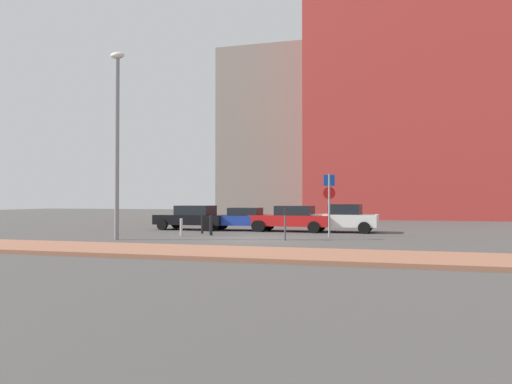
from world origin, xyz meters
The scene contains 14 objects.
ground_plane centered at (0.00, 0.00, 0.00)m, with size 120.00×120.00×0.00m, color #4C4947.
sidewalk_brick centered at (0.00, -6.00, 0.07)m, with size 40.00×3.33×0.14m, color #9E664C.
parked_car_black centered at (-5.33, 5.65, 0.75)m, with size 4.41×2.15×1.45m.
parked_car_blue centered at (-2.36, 5.84, 0.70)m, with size 3.92×1.92×1.34m.
parked_car_red centered at (0.67, 5.80, 0.75)m, with size 4.61×2.23×1.46m.
parked_car_white centered at (3.49, 5.93, 0.78)m, with size 4.08×2.13×1.56m.
parking_sign_post centered at (3.19, 2.67, 1.93)m, with size 0.59×0.17×3.06m.
parking_meter centered at (1.58, -0.12, 0.94)m, with size 0.18×0.14×1.45m.
street_lamp centered at (-5.83, -1.78, 4.90)m, with size 0.70×0.36×8.51m.
traffic_bollard_near centered at (-3.57, 2.87, 0.49)m, with size 0.12×0.12×0.98m, color black.
traffic_bollard_mid centered at (-2.67, 1.82, 0.51)m, with size 0.16×0.16×1.02m, color black.
traffic_bollard_far centered at (-3.99, 1.13, 0.44)m, with size 0.14×0.14×0.87m, color #B7B7BC.
building_colorful_midrise centered at (8.02, 29.15, 13.00)m, with size 19.39×13.22×26.00m, color #BF3833.
building_under_construction centered at (-6.66, 34.68, 9.41)m, with size 11.91×11.51×18.83m, color gray.
Camera 1 is at (6.00, -20.69, 1.82)m, focal length 33.30 mm.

